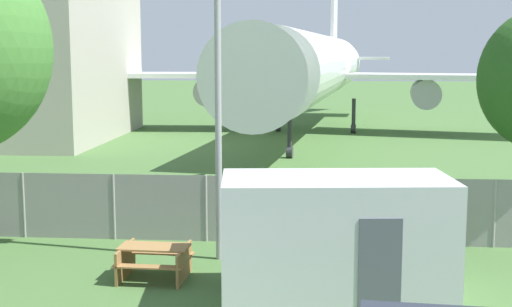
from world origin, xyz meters
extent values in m
cylinder|color=gray|center=(-5.09, 9.65, 0.91)|extent=(0.07, 0.07, 1.82)
cylinder|color=gray|center=(-2.55, 9.65, 0.91)|extent=(0.07, 0.07, 1.82)
cylinder|color=gray|center=(0.00, 9.65, 0.91)|extent=(0.07, 0.07, 1.82)
cylinder|color=gray|center=(2.55, 9.65, 0.91)|extent=(0.07, 0.07, 1.82)
cylinder|color=gray|center=(5.09, 9.65, 0.91)|extent=(0.07, 0.07, 1.82)
cylinder|color=gray|center=(7.64, 9.65, 0.91)|extent=(0.07, 0.07, 1.82)
cube|color=gray|center=(0.00, 9.65, 0.91)|extent=(56.00, 0.01, 1.82)
cylinder|color=white|center=(2.82, 35.13, 4.21)|extent=(7.38, 30.87, 4.03)
cone|color=white|center=(0.90, 17.92, 4.21)|extent=(4.44, 4.44, 4.03)
cone|color=white|center=(4.78, 52.84, 4.21)|extent=(4.16, 5.40, 3.62)
cube|color=white|center=(11.83, 35.67, 3.61)|extent=(14.41, 7.56, 0.30)
cylinder|color=#939399|center=(9.82, 36.26, 2.55)|extent=(2.20, 3.80, 1.81)
cube|color=white|center=(-5.86, 37.63, 3.61)|extent=(13.89, 4.68, 0.30)
cylinder|color=#939399|center=(-3.77, 37.76, 2.55)|extent=(2.20, 3.80, 1.81)
cube|color=white|center=(4.39, 49.34, 9.25)|extent=(0.64, 3.63, 6.04)
cube|color=white|center=(4.37, 49.14, 4.62)|extent=(9.16, 4.18, 0.20)
cylinder|color=#2D2D33|center=(1.72, 25.24, 1.10)|extent=(0.24, 0.24, 2.20)
cylinder|color=#2D2D33|center=(1.72, 25.24, 0.28)|extent=(0.36, 0.59, 0.56)
cylinder|color=#2D2D33|center=(5.39, 36.38, 1.10)|extent=(0.24, 0.24, 2.20)
cylinder|color=#2D2D33|center=(5.39, 36.38, 0.28)|extent=(0.36, 0.59, 0.56)
cylinder|color=#2D2D33|center=(0.58, 36.92, 1.10)|extent=(0.24, 0.24, 2.20)
cylinder|color=#2D2D33|center=(0.58, 36.92, 0.28)|extent=(0.36, 0.59, 0.56)
cube|color=silver|center=(3.37, 5.48, 1.28)|extent=(4.92, 2.77, 2.55)
cube|color=#4C515B|center=(4.19, 4.40, 1.00)|extent=(0.84, 0.12, 1.90)
cube|color=olive|center=(-0.68, 6.35, 0.74)|extent=(1.60, 0.82, 0.04)
cube|color=olive|center=(-0.66, 6.91, 0.44)|extent=(1.58, 0.34, 0.04)
cube|color=olive|center=(-0.71, 5.79, 0.44)|extent=(1.58, 0.34, 0.04)
cube|color=olive|center=(0.00, 6.33, 0.37)|extent=(0.12, 1.40, 0.74)
cube|color=olive|center=(-1.37, 6.38, 0.37)|extent=(0.12, 1.40, 0.74)
cylinder|color=#99999E|center=(0.57, 8.01, 4.43)|extent=(0.16, 0.16, 8.85)
camera|label=1|loc=(2.89, -9.05, 5.10)|focal=50.00mm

